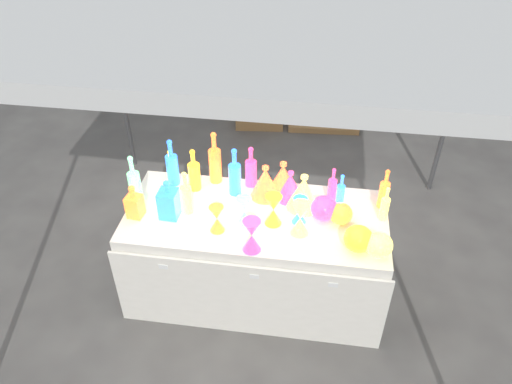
# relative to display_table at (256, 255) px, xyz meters

# --- Properties ---
(ground) EXTENTS (80.00, 80.00, 0.00)m
(ground) POSITION_rel_display_table_xyz_m (-0.00, 0.01, -0.37)
(ground) COLOR slate
(ground) RESTS_ON ground
(display_table) EXTENTS (1.84, 0.83, 0.75)m
(display_table) POSITION_rel_display_table_xyz_m (0.00, 0.00, 0.00)
(display_table) COLOR white
(display_table) RESTS_ON ground
(cardboard_box_closed) EXTENTS (0.58, 0.44, 0.39)m
(cardboard_box_closed) POSITION_rel_display_table_xyz_m (-0.31, 2.54, -0.18)
(cardboard_box_closed) COLOR tan
(cardboard_box_closed) RESTS_ON ground
(cardboard_box_flat) EXTENTS (0.84, 0.62, 0.07)m
(cardboard_box_flat) POSITION_rel_display_table_xyz_m (0.42, 2.67, -0.34)
(cardboard_box_flat) COLOR tan
(cardboard_box_flat) RESTS_ON ground
(bottle_0) EXTENTS (0.08, 0.08, 0.29)m
(bottle_0) POSITION_rel_display_table_xyz_m (-0.67, 0.29, 0.52)
(bottle_0) COLOR red
(bottle_0) RESTS_ON display_table
(bottle_1) EXTENTS (0.09, 0.09, 0.38)m
(bottle_1) POSITION_rel_display_table_xyz_m (-0.65, 0.28, 0.56)
(bottle_1) COLOR #1A9446
(bottle_1) RESTS_ON display_table
(bottle_2) EXTENTS (0.10, 0.10, 0.42)m
(bottle_2) POSITION_rel_display_table_xyz_m (-0.35, 0.36, 0.58)
(bottle_2) COLOR #FFAE1A
(bottle_2) RESTS_ON display_table
(bottle_3) EXTENTS (0.10, 0.10, 0.33)m
(bottle_3) POSITION_rel_display_table_xyz_m (-0.09, 0.35, 0.54)
(bottle_3) COLOR blue
(bottle_3) RESTS_ON display_table
(bottle_4) EXTENTS (0.09, 0.09, 0.33)m
(bottle_4) POSITION_rel_display_table_xyz_m (-0.47, -0.02, 0.54)
(bottle_4) COLOR teal
(bottle_4) RESTS_ON display_table
(bottle_5) EXTENTS (0.09, 0.09, 0.39)m
(bottle_5) POSITION_rel_display_table_xyz_m (-0.85, 0.03, 0.57)
(bottle_5) COLOR #C62793
(bottle_5) RESTS_ON display_table
(bottle_6) EXTENTS (0.10, 0.10, 0.34)m
(bottle_6) POSITION_rel_display_table_xyz_m (-0.48, 0.24, 0.54)
(bottle_6) COLOR red
(bottle_6) RESTS_ON display_table
(bottle_7) EXTENTS (0.11, 0.11, 0.38)m
(bottle_7) POSITION_rel_display_table_xyz_m (-0.18, 0.23, 0.57)
(bottle_7) COLOR #1A9446
(bottle_7) RESTS_ON display_table
(decanter_1) EXTENTS (0.11, 0.11, 0.25)m
(decanter_1) POSITION_rel_display_table_xyz_m (-0.81, -0.11, 0.50)
(decanter_1) COLOR #FFAE1A
(decanter_1) RESTS_ON display_table
(decanter_2) EXTENTS (0.13, 0.13, 0.30)m
(decanter_2) POSITION_rel_display_table_xyz_m (-0.58, -0.08, 0.52)
(decanter_2) COLOR #1A9446
(decanter_2) RESTS_ON display_table
(hourglass_0) EXTENTS (0.13, 0.13, 0.20)m
(hourglass_0) POSITION_rel_display_table_xyz_m (-0.23, -0.18, 0.47)
(hourglass_0) COLOR #FFAE1A
(hourglass_0) RESTS_ON display_table
(hourglass_1) EXTENTS (0.12, 0.12, 0.24)m
(hourglass_1) POSITION_rel_display_table_xyz_m (0.02, -0.33, 0.49)
(hourglass_1) COLOR blue
(hourglass_1) RESTS_ON display_table
(hourglass_2) EXTENTS (0.14, 0.14, 0.24)m
(hourglass_2) POSITION_rel_display_table_xyz_m (0.31, -0.12, 0.50)
(hourglass_2) COLOR teal
(hourglass_2) RESTS_ON display_table
(hourglass_3) EXTENTS (0.11, 0.11, 0.21)m
(hourglass_3) POSITION_rel_display_table_xyz_m (-0.07, -0.08, 0.48)
(hourglass_3) COLOR #C62793
(hourglass_3) RESTS_ON display_table
(hourglass_4) EXTENTS (0.15, 0.15, 0.23)m
(hourglass_4) POSITION_rel_display_table_xyz_m (0.13, -0.06, 0.49)
(hourglass_4) COLOR red
(hourglass_4) RESTS_ON display_table
(hourglass_5) EXTENTS (0.11, 0.11, 0.20)m
(hourglass_5) POSITION_rel_display_table_xyz_m (0.30, -0.02, 0.48)
(hourglass_5) COLOR #1A9446
(hourglass_5) RESTS_ON display_table
(globe_0) EXTENTS (0.22, 0.22, 0.15)m
(globe_0) POSITION_rel_display_table_xyz_m (0.68, -0.22, 0.45)
(globe_0) COLOR red
(globe_0) RESTS_ON display_table
(globe_1) EXTENTS (0.21, 0.21, 0.14)m
(globe_1) POSITION_rel_display_table_xyz_m (0.80, -0.26, 0.45)
(globe_1) COLOR teal
(globe_1) RESTS_ON display_table
(globe_2) EXTENTS (0.19, 0.19, 0.13)m
(globe_2) POSITION_rel_display_table_xyz_m (0.57, 0.02, 0.44)
(globe_2) COLOR #FFAE1A
(globe_2) RESTS_ON display_table
(globe_3) EXTENTS (0.25, 0.25, 0.15)m
(globe_3) POSITION_rel_display_table_xyz_m (0.46, 0.05, 0.45)
(globe_3) COLOR blue
(globe_3) RESTS_ON display_table
(lampshade_0) EXTENTS (0.28, 0.28, 0.25)m
(lampshade_0) POSITION_rel_display_table_xyz_m (0.03, 0.23, 0.50)
(lampshade_0) COLOR yellow
(lampshade_0) RESTS_ON display_table
(lampshade_1) EXTENTS (0.26, 0.26, 0.26)m
(lampshade_1) POSITION_rel_display_table_xyz_m (0.15, 0.29, 0.50)
(lampshade_1) COLOR yellow
(lampshade_1) RESTS_ON display_table
(lampshade_2) EXTENTS (0.22, 0.22, 0.23)m
(lampshade_2) POSITION_rel_display_table_xyz_m (0.21, 0.23, 0.49)
(lampshade_2) COLOR blue
(lampshade_2) RESTS_ON display_table
(lampshade_3) EXTENTS (0.30, 0.30, 0.27)m
(lampshade_3) POSITION_rel_display_table_xyz_m (0.31, 0.14, 0.51)
(lampshade_3) COLOR teal
(lampshade_3) RESTS_ON display_table
(bottle_8) EXTENTS (0.07, 0.07, 0.26)m
(bottle_8) POSITION_rel_display_table_xyz_m (0.56, 0.20, 0.51)
(bottle_8) COLOR #1A9446
(bottle_8) RESTS_ON display_table
(bottle_9) EXTENTS (0.09, 0.09, 0.31)m
(bottle_9) POSITION_rel_display_table_xyz_m (0.86, 0.23, 0.53)
(bottle_9) COLOR #FFAE1A
(bottle_9) RESTS_ON display_table
(bottle_10) EXTENTS (0.07, 0.07, 0.28)m
(bottle_10) POSITION_rel_display_table_xyz_m (0.51, 0.24, 0.51)
(bottle_10) COLOR blue
(bottle_10) RESTS_ON display_table
(bottle_11) EXTENTS (0.07, 0.07, 0.27)m
(bottle_11) POSITION_rel_display_table_xyz_m (0.86, 0.09, 0.51)
(bottle_11) COLOR teal
(bottle_11) RESTS_ON display_table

